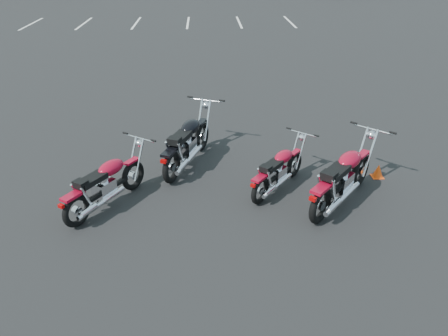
{
  "coord_description": "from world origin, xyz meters",
  "views": [
    {
      "loc": [
        -0.13,
        -6.54,
        4.45
      ],
      "look_at": [
        0.2,
        0.6,
        0.65
      ],
      "focal_mm": 35.0,
      "sensor_mm": 36.0,
      "label": 1
    }
  ],
  "objects_px": {
    "motorcycle_front_red": "(106,184)",
    "motorcycle_third_red": "(279,170)",
    "motorcycle_second_black": "(188,143)",
    "motorcycle_rear_red": "(343,178)"
  },
  "relations": [
    {
      "from": "motorcycle_rear_red",
      "to": "motorcycle_front_red",
      "type": "bearing_deg",
      "value": 178.89
    },
    {
      "from": "motorcycle_second_black",
      "to": "motorcycle_third_red",
      "type": "relative_size",
      "value": 1.38
    },
    {
      "from": "motorcycle_rear_red",
      "to": "motorcycle_second_black",
      "type": "bearing_deg",
      "value": 149.72
    },
    {
      "from": "motorcycle_front_red",
      "to": "motorcycle_second_black",
      "type": "relative_size",
      "value": 0.84
    },
    {
      "from": "motorcycle_second_black",
      "to": "motorcycle_rear_red",
      "type": "distance_m",
      "value": 3.35
    },
    {
      "from": "motorcycle_front_red",
      "to": "motorcycle_second_black",
      "type": "height_order",
      "value": "motorcycle_second_black"
    },
    {
      "from": "motorcycle_front_red",
      "to": "motorcycle_third_red",
      "type": "distance_m",
      "value": 3.28
    },
    {
      "from": "motorcycle_second_black",
      "to": "motorcycle_rear_red",
      "type": "relative_size",
      "value": 1.12
    },
    {
      "from": "motorcycle_front_red",
      "to": "motorcycle_third_red",
      "type": "bearing_deg",
      "value": 8.2
    },
    {
      "from": "motorcycle_second_black",
      "to": "motorcycle_third_red",
      "type": "xyz_separation_m",
      "value": [
        1.8,
        -1.14,
        -0.11
      ]
    }
  ]
}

